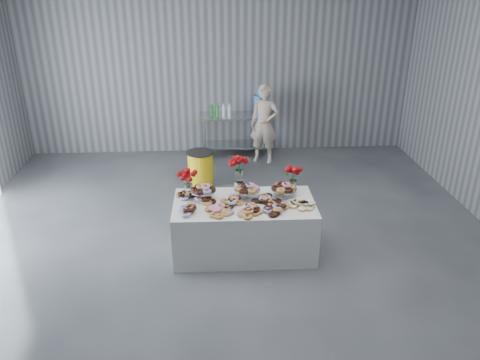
% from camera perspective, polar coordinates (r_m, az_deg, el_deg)
% --- Properties ---
extents(ground, '(9.00, 9.00, 0.00)m').
position_cam_1_polar(ground, '(6.32, -1.33, -10.52)').
color(ground, '#34373C').
rests_on(ground, ground).
extents(room_walls, '(8.04, 9.04, 4.02)m').
position_cam_1_polar(room_walls, '(5.35, -4.66, 13.81)').
color(room_walls, gray).
rests_on(room_walls, ground).
extents(display_table, '(1.92, 1.03, 0.75)m').
position_cam_1_polar(display_table, '(6.46, 0.50, -5.75)').
color(display_table, white).
rests_on(display_table, ground).
extents(prep_table, '(1.50, 0.60, 0.90)m').
position_cam_1_polar(prep_table, '(9.78, -0.49, 6.38)').
color(prep_table, silver).
rests_on(prep_table, ground).
extents(donut_mounds, '(1.82, 0.83, 0.09)m').
position_cam_1_polar(donut_mounds, '(6.22, 0.55, -2.62)').
color(donut_mounds, tan).
rests_on(donut_mounds, display_table).
extents(cake_stand_left, '(0.36, 0.36, 0.17)m').
position_cam_1_polar(cake_stand_left, '(6.35, -4.52, -1.14)').
color(cake_stand_left, silver).
rests_on(cake_stand_left, display_table).
extents(cake_stand_mid, '(0.36, 0.36, 0.17)m').
position_cam_1_polar(cake_stand_mid, '(6.36, 0.89, -1.03)').
color(cake_stand_mid, silver).
rests_on(cake_stand_mid, display_table).
extents(cake_stand_right, '(0.36, 0.36, 0.17)m').
position_cam_1_polar(cake_stand_right, '(6.41, 5.36, -0.93)').
color(cake_stand_right, silver).
rests_on(cake_stand_right, display_table).
extents(danish_pile, '(0.48, 0.48, 0.11)m').
position_cam_1_polar(danish_pile, '(6.21, 7.53, -2.77)').
color(danish_pile, silver).
rests_on(danish_pile, display_table).
extents(bouquet_left, '(0.26, 0.26, 0.42)m').
position_cam_1_polar(bouquet_left, '(6.39, -6.34, 0.47)').
color(bouquet_left, white).
rests_on(bouquet_left, display_table).
extents(bouquet_right, '(0.26, 0.26, 0.42)m').
position_cam_1_polar(bouquet_right, '(6.50, 6.54, 0.90)').
color(bouquet_right, white).
rests_on(bouquet_right, display_table).
extents(bouquet_center, '(0.26, 0.26, 0.57)m').
position_cam_1_polar(bouquet_center, '(6.44, -0.10, 1.63)').
color(bouquet_center, silver).
rests_on(bouquet_center, display_table).
extents(water_jug, '(0.28, 0.28, 0.55)m').
position_cam_1_polar(water_jug, '(9.67, 2.50, 9.43)').
color(water_jug, '#4591EB').
rests_on(water_jug, prep_table).
extents(drink_bottles, '(0.54, 0.08, 0.27)m').
position_cam_1_polar(drink_bottles, '(9.55, -2.40, 8.53)').
color(drink_bottles, '#268C33').
rests_on(drink_bottles, prep_table).
extents(person, '(0.68, 0.57, 1.59)m').
position_cam_1_polar(person, '(9.45, 2.98, 6.84)').
color(person, '#CC8C93').
rests_on(person, ground).
extents(trash_barrel, '(0.49, 0.49, 0.64)m').
position_cam_1_polar(trash_barrel, '(8.53, -4.84, 1.43)').
color(trash_barrel, yellow).
rests_on(trash_barrel, ground).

